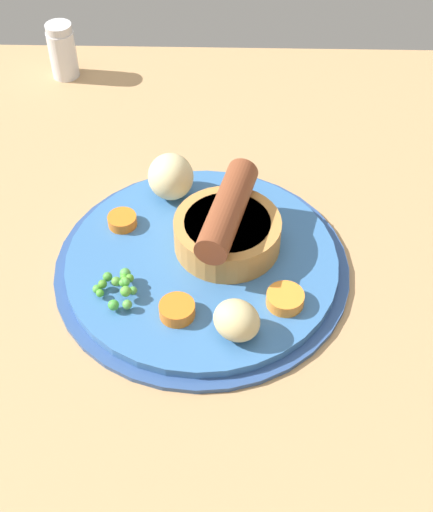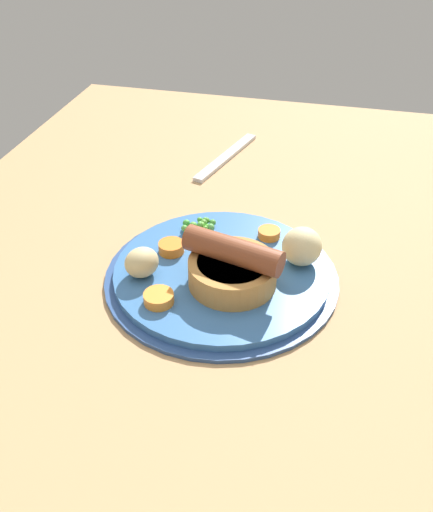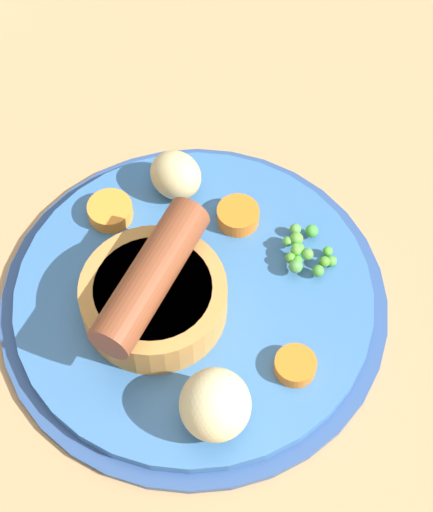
{
  "view_description": "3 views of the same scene",
  "coord_description": "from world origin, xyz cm",
  "px_view_note": "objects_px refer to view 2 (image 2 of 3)",
  "views": [
    {
      "loc": [
        -4.23,
        42.95,
        51.45
      ],
      "look_at": [
        -3.18,
        0.38,
        6.38
      ],
      "focal_mm": 50.0,
      "sensor_mm": 36.0,
      "label": 1
    },
    {
      "loc": [
        -52.28,
        -12.88,
        44.17
      ],
      "look_at": [
        -2.85,
        -0.83,
        6.87
      ],
      "focal_mm": 40.0,
      "sensor_mm": 36.0,
      "label": 2
    },
    {
      "loc": [
        5.67,
        -29.35,
        55.32
      ],
      "look_at": [
        -0.59,
        0.7,
        6.66
      ],
      "focal_mm": 60.0,
      "sensor_mm": 36.0,
      "label": 3
    }
  ],
  "objects_px": {
    "sausage_pudding": "(233,267)",
    "pea_pile": "(200,225)",
    "carrot_slice_2": "(159,298)",
    "potato_chunk_0": "(142,262)",
    "potato_chunk_1": "(302,246)",
    "carrot_slice_1": "(170,249)",
    "carrot_slice_3": "(269,233)",
    "dinner_plate": "(221,274)",
    "fork": "(226,157)"
  },
  "relations": [
    {
      "from": "sausage_pudding",
      "to": "pea_pile",
      "type": "bearing_deg",
      "value": -41.99
    },
    {
      "from": "sausage_pudding",
      "to": "dinner_plate",
      "type": "bearing_deg",
      "value": -37.72
    },
    {
      "from": "carrot_slice_3",
      "to": "potato_chunk_0",
      "type": "bearing_deg",
      "value": 130.69
    },
    {
      "from": "carrot_slice_2",
      "to": "fork",
      "type": "bearing_deg",
      "value": 1.86
    },
    {
      "from": "sausage_pudding",
      "to": "potato_chunk_0",
      "type": "distance_m",
      "value": 0.1
    },
    {
      "from": "carrot_slice_3",
      "to": "fork",
      "type": "distance_m",
      "value": 0.25
    },
    {
      "from": "carrot_slice_2",
      "to": "pea_pile",
      "type": "bearing_deg",
      "value": -3.01
    },
    {
      "from": "potato_chunk_1",
      "to": "potato_chunk_0",
      "type": "bearing_deg",
      "value": 110.86
    },
    {
      "from": "sausage_pudding",
      "to": "pea_pile",
      "type": "xyz_separation_m",
      "value": [
        0.09,
        0.06,
        -0.01
      ]
    },
    {
      "from": "potato_chunk_0",
      "to": "carrot_slice_3",
      "type": "bearing_deg",
      "value": -49.31
    },
    {
      "from": "potato_chunk_0",
      "to": "carrot_slice_3",
      "type": "xyz_separation_m",
      "value": [
        0.11,
        -0.13,
        -0.01
      ]
    },
    {
      "from": "carrot_slice_2",
      "to": "potato_chunk_0",
      "type": "bearing_deg",
      "value": 38.58
    },
    {
      "from": "pea_pile",
      "to": "fork",
      "type": "distance_m",
      "value": 0.23
    },
    {
      "from": "potato_chunk_1",
      "to": "carrot_slice_3",
      "type": "xyz_separation_m",
      "value": [
        0.04,
        0.04,
        -0.02
      ]
    },
    {
      "from": "carrot_slice_2",
      "to": "fork",
      "type": "relative_size",
      "value": 0.18
    },
    {
      "from": "dinner_plate",
      "to": "potato_chunk_0",
      "type": "height_order",
      "value": "potato_chunk_0"
    },
    {
      "from": "dinner_plate",
      "to": "sausage_pudding",
      "type": "xyz_separation_m",
      "value": [
        -0.02,
        -0.02,
        0.03
      ]
    },
    {
      "from": "potato_chunk_0",
      "to": "carrot_slice_2",
      "type": "xyz_separation_m",
      "value": [
        -0.04,
        -0.03,
        -0.01
      ]
    },
    {
      "from": "carrot_slice_1",
      "to": "fork",
      "type": "xyz_separation_m",
      "value": [
        0.29,
        -0.0,
        -0.02
      ]
    },
    {
      "from": "pea_pile",
      "to": "carrot_slice_1",
      "type": "distance_m",
      "value": 0.06
    },
    {
      "from": "pea_pile",
      "to": "potato_chunk_1",
      "type": "relative_size",
      "value": 0.93
    },
    {
      "from": "dinner_plate",
      "to": "potato_chunk_1",
      "type": "distance_m",
      "value": 0.1
    },
    {
      "from": "pea_pile",
      "to": "fork",
      "type": "bearing_deg",
      "value": 4.85
    },
    {
      "from": "carrot_slice_2",
      "to": "carrot_slice_3",
      "type": "height_order",
      "value": "carrot_slice_2"
    },
    {
      "from": "dinner_plate",
      "to": "carrot_slice_2",
      "type": "relative_size",
      "value": 8.3
    },
    {
      "from": "carrot_slice_1",
      "to": "carrot_slice_2",
      "type": "distance_m",
      "value": 0.09
    },
    {
      "from": "potato_chunk_1",
      "to": "fork",
      "type": "bearing_deg",
      "value": 29.16
    },
    {
      "from": "pea_pile",
      "to": "carrot_slice_3",
      "type": "distance_m",
      "value": 0.09
    },
    {
      "from": "potato_chunk_1",
      "to": "carrot_slice_1",
      "type": "relative_size",
      "value": 1.5
    },
    {
      "from": "dinner_plate",
      "to": "potato_chunk_0",
      "type": "xyz_separation_m",
      "value": [
        -0.03,
        0.08,
        0.03
      ]
    },
    {
      "from": "pea_pile",
      "to": "potato_chunk_1",
      "type": "bearing_deg",
      "value": -105.67
    },
    {
      "from": "potato_chunk_0",
      "to": "carrot_slice_1",
      "type": "xyz_separation_m",
      "value": [
        0.05,
        -0.02,
        -0.01
      ]
    },
    {
      "from": "sausage_pudding",
      "to": "potato_chunk_1",
      "type": "bearing_deg",
      "value": -126.39
    },
    {
      "from": "sausage_pudding",
      "to": "carrot_slice_3",
      "type": "height_order",
      "value": "sausage_pudding"
    },
    {
      "from": "dinner_plate",
      "to": "carrot_slice_1",
      "type": "xyz_separation_m",
      "value": [
        0.01,
        0.07,
        0.01
      ]
    },
    {
      "from": "sausage_pudding",
      "to": "carrot_slice_3",
      "type": "xyz_separation_m",
      "value": [
        0.1,
        -0.02,
        -0.02
      ]
    },
    {
      "from": "pea_pile",
      "to": "potato_chunk_0",
      "type": "distance_m",
      "value": 0.11
    },
    {
      "from": "carrot_slice_1",
      "to": "fork",
      "type": "height_order",
      "value": "carrot_slice_1"
    },
    {
      "from": "carrot_slice_2",
      "to": "carrot_slice_3",
      "type": "bearing_deg",
      "value": -31.91
    },
    {
      "from": "potato_chunk_1",
      "to": "carrot_slice_3",
      "type": "height_order",
      "value": "potato_chunk_1"
    },
    {
      "from": "sausage_pudding",
      "to": "carrot_slice_1",
      "type": "xyz_separation_m",
      "value": [
        0.04,
        0.08,
        -0.02
      ]
    },
    {
      "from": "dinner_plate",
      "to": "sausage_pudding",
      "type": "relative_size",
      "value": 2.36
    },
    {
      "from": "carrot_slice_3",
      "to": "carrot_slice_2",
      "type": "bearing_deg",
      "value": 148.09
    },
    {
      "from": "potato_chunk_1",
      "to": "carrot_slice_1",
      "type": "height_order",
      "value": "potato_chunk_1"
    },
    {
      "from": "dinner_plate",
      "to": "carrot_slice_3",
      "type": "bearing_deg",
      "value": -28.78
    },
    {
      "from": "sausage_pudding",
      "to": "carrot_slice_2",
      "type": "xyz_separation_m",
      "value": [
        -0.05,
        0.07,
        -0.02
      ]
    },
    {
      "from": "sausage_pudding",
      "to": "carrot_slice_3",
      "type": "bearing_deg",
      "value": -89.4
    },
    {
      "from": "dinner_plate",
      "to": "potato_chunk_1",
      "type": "relative_size",
      "value": 5.88
    },
    {
      "from": "potato_chunk_0",
      "to": "carrot_slice_1",
      "type": "distance_m",
      "value": 0.05
    },
    {
      "from": "pea_pile",
      "to": "carrot_slice_2",
      "type": "distance_m",
      "value": 0.14
    }
  ]
}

